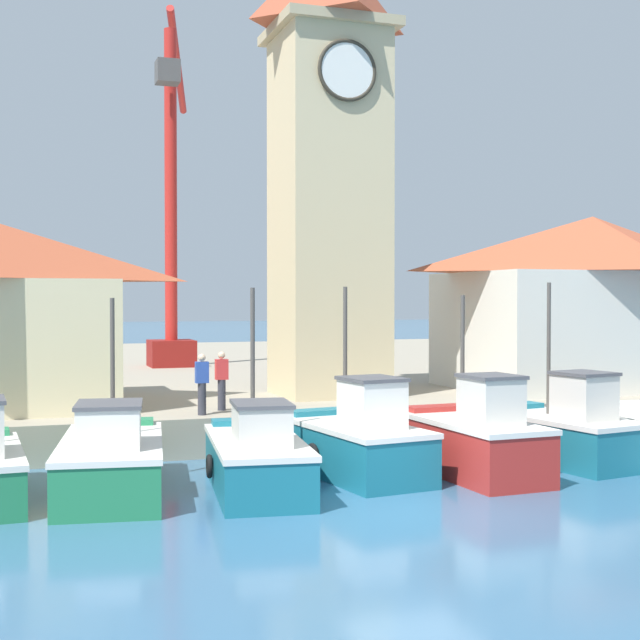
# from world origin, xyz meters

# --- Properties ---
(ground_plane) EXTENTS (300.00, 300.00, 0.00)m
(ground_plane) POSITION_xyz_m (0.00, 0.00, 0.00)
(ground_plane) COLOR #386689
(quay_wharf) EXTENTS (120.00, 40.00, 1.04)m
(quay_wharf) POSITION_xyz_m (0.00, 26.73, 0.52)
(quay_wharf) COLOR #9E937F
(quay_wharf) RESTS_ON ground
(fishing_boat_left_outer) EXTENTS (2.81, 5.40, 4.13)m
(fishing_boat_left_outer) POSITION_xyz_m (-5.40, 3.35, 0.71)
(fishing_boat_left_outer) COLOR #237A4C
(fishing_boat_left_outer) RESTS_ON ground
(fishing_boat_left_inner) EXTENTS (2.48, 5.11, 4.36)m
(fishing_boat_left_inner) POSITION_xyz_m (-2.42, 2.69, 0.70)
(fishing_boat_left_inner) COLOR #196B7F
(fishing_boat_left_inner) RESTS_ON ground
(fishing_boat_mid_left) EXTENTS (2.50, 4.54, 4.40)m
(fishing_boat_mid_left) POSITION_xyz_m (0.16, 3.37, 0.80)
(fishing_boat_mid_left) COLOR #196B7F
(fishing_boat_mid_left) RESTS_ON ground
(fishing_boat_center) EXTENTS (2.06, 4.29, 4.20)m
(fishing_boat_center) POSITION_xyz_m (2.75, 2.53, 0.83)
(fishing_boat_center) COLOR #AD2823
(fishing_boat_center) RESTS_ON ground
(fishing_boat_mid_right) EXTENTS (2.58, 4.43, 4.53)m
(fishing_boat_mid_right) POSITION_xyz_m (5.67, 3.28, 0.79)
(fishing_boat_mid_right) COLOR #196B7F
(fishing_boat_mid_right) RESTS_ON ground
(clock_tower) EXTENTS (3.68, 3.68, 16.14)m
(clock_tower) POSITION_xyz_m (2.13, 11.02, 8.72)
(clock_tower) COLOR beige
(clock_tower) RESTS_ON quay_wharf
(warehouse_right) EXTENTS (10.07, 6.46, 5.95)m
(warehouse_right) POSITION_xyz_m (11.77, 10.65, 4.09)
(warehouse_right) COLOR silver
(warehouse_right) RESTS_ON quay_wharf
(port_crane_near) EXTENTS (3.06, 9.09, 16.39)m
(port_crane_near) POSITION_xyz_m (-0.58, 25.00, 7.05)
(port_crane_near) COLOR maroon
(port_crane_near) RESTS_ON quay_wharf
(dock_worker_near_tower) EXTENTS (0.34, 0.22, 1.62)m
(dock_worker_near_tower) POSITION_xyz_m (-2.66, 7.45, 1.89)
(dock_worker_near_tower) COLOR #33333D
(dock_worker_near_tower) RESTS_ON quay_wharf
(dock_worker_along_quay) EXTENTS (0.34, 0.22, 1.62)m
(dock_worker_along_quay) POSITION_xyz_m (-1.95, 8.26, 1.89)
(dock_worker_along_quay) COLOR #33333D
(dock_worker_along_quay) RESTS_ON quay_wharf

